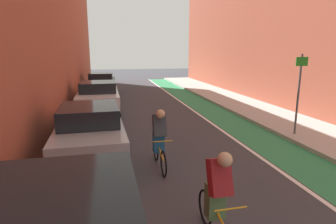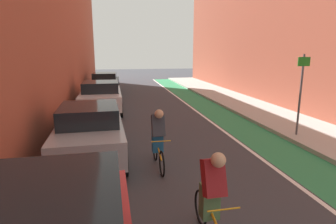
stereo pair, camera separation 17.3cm
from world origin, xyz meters
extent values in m
plane|color=#38383D|center=(0.00, 13.47, 0.00)|extent=(76.86, 76.86, 0.00)
cube|color=#2D8451|center=(2.96, 15.47, 0.00)|extent=(1.60, 34.93, 0.00)
cube|color=white|center=(2.06, 15.47, 0.00)|extent=(0.12, 34.93, 0.00)
cube|color=#A8A59E|center=(5.16, 15.47, 0.07)|extent=(2.80, 34.93, 0.14)
cube|color=#9EA0A8|center=(-2.71, 10.60, 0.68)|extent=(1.95, 4.50, 0.70)
cube|color=black|center=(-2.70, 10.38, 1.26)|extent=(1.63, 1.92, 0.55)
cylinder|color=black|center=(-3.59, 12.23, 0.33)|extent=(0.25, 0.67, 0.66)
cylinder|color=black|center=(-1.97, 12.29, 0.33)|extent=(0.25, 0.67, 0.66)
cylinder|color=black|center=(-3.45, 8.90, 0.33)|extent=(0.25, 0.67, 0.66)
cylinder|color=black|center=(-1.84, 8.96, 0.33)|extent=(0.25, 0.67, 0.66)
cube|color=silver|center=(-2.71, 16.93, 0.68)|extent=(2.00, 4.51, 0.70)
cube|color=black|center=(-2.71, 16.71, 1.26)|extent=(1.74, 1.91, 0.55)
cylinder|color=black|center=(-3.63, 18.62, 0.33)|extent=(0.23, 0.66, 0.66)
cylinder|color=black|center=(-1.84, 18.64, 0.33)|extent=(0.23, 0.66, 0.66)
cylinder|color=black|center=(-3.58, 15.23, 0.33)|extent=(0.23, 0.66, 0.66)
cylinder|color=black|center=(-1.80, 15.25, 0.33)|extent=(0.23, 0.66, 0.66)
cube|color=black|center=(-2.71, 23.04, 0.68)|extent=(1.99, 4.74, 0.70)
cube|color=black|center=(-2.72, 22.81, 1.26)|extent=(1.67, 2.02, 0.55)
cylinder|color=black|center=(-3.47, 24.86, 0.33)|extent=(0.25, 0.67, 0.66)
cylinder|color=black|center=(-1.82, 24.80, 0.33)|extent=(0.25, 0.67, 0.66)
cylinder|color=black|center=(-3.61, 21.29, 0.33)|extent=(0.25, 0.67, 0.66)
cylinder|color=black|center=(-1.96, 21.22, 0.33)|extent=(0.25, 0.67, 0.66)
torus|color=black|center=(-0.56, 6.76, 0.31)|extent=(0.05, 0.62, 0.62)
cylinder|color=gold|center=(-0.55, 6.23, 0.53)|extent=(0.06, 0.96, 0.33)
cylinder|color=gold|center=(-0.55, 6.42, 0.61)|extent=(0.04, 0.12, 0.55)
cylinder|color=gold|center=(-0.54, 5.79, 0.86)|extent=(0.48, 0.03, 0.02)
cube|color=#4C7247|center=(-0.55, 6.34, 0.68)|extent=(0.29, 0.25, 0.56)
cube|color=maroon|center=(-0.55, 6.21, 1.14)|extent=(0.33, 0.41, 0.60)
sphere|color=tan|center=(-0.54, 6.05, 1.48)|extent=(0.22, 0.22, 0.22)
cube|color=tan|center=(-0.55, 6.33, 1.16)|extent=(0.27, 0.28, 0.39)
torus|color=black|center=(-0.91, 8.78, 0.32)|extent=(0.05, 0.64, 0.64)
torus|color=black|center=(-0.94, 9.82, 0.32)|extent=(0.05, 0.64, 0.64)
cylinder|color=gold|center=(-0.93, 9.30, 0.54)|extent=(0.06, 0.96, 0.33)
cylinder|color=gold|center=(-0.93, 9.48, 0.62)|extent=(0.04, 0.12, 0.55)
cylinder|color=gold|center=(-0.92, 8.85, 0.87)|extent=(0.48, 0.03, 0.02)
cube|color=#1E598C|center=(-0.93, 9.41, 0.69)|extent=(0.28, 0.25, 0.56)
cube|color=#333842|center=(-0.92, 9.28, 1.15)|extent=(0.33, 0.41, 0.60)
sphere|color=tan|center=(-0.92, 9.12, 1.49)|extent=(0.22, 0.22, 0.22)
cube|color=#4C7247|center=(-0.93, 9.40, 1.17)|extent=(0.27, 0.28, 0.39)
cylinder|color=#4C4C51|center=(4.22, 10.91, 1.53)|extent=(0.07, 0.07, 2.78)
cube|color=#19721E|center=(4.22, 10.89, 2.67)|extent=(0.44, 0.03, 0.30)
camera|label=1|loc=(-2.09, 2.58, 2.99)|focal=29.66mm
camera|label=2|loc=(-1.92, 2.54, 2.99)|focal=29.66mm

